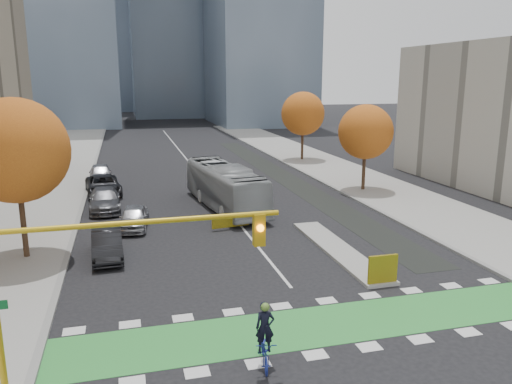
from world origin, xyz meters
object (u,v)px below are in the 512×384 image
parked_car_c (105,200)px  parked_car_a (134,217)px  parked_car_b (107,245)px  tree_east_far (303,114)px  traffic_signal_west (90,262)px  hazard_board (383,269)px  bus (225,186)px  tree_east_near (366,132)px  parked_car_d (103,185)px  tree_west (16,151)px  parked_car_e (101,173)px  cyclist (265,344)px

parked_car_c → parked_car_a: bearing=-71.6°
parked_car_a → parked_car_b: size_ratio=0.96×
tree_east_far → traffic_signal_west: bearing=-117.9°
tree_east_far → parked_car_a: 29.37m
hazard_board → bus: size_ratio=0.12×
tree_east_near → traffic_signal_west: size_ratio=0.83×
traffic_signal_west → parked_car_a: (1.43, 16.58, -3.33)m
tree_east_near → bus: tree_east_near is taller
hazard_board → parked_car_d: bearing=120.0°
hazard_board → tree_east_near: (8.00, 17.80, 4.06)m
tree_west → tree_east_far: tree_west is taller
tree_east_near → tree_east_far: 16.01m
tree_west → traffic_signal_west: bearing=-72.0°
parked_car_b → parked_car_c: size_ratio=0.83×
parked_car_d → parked_car_e: size_ratio=1.14×
parked_car_c → cyclist: bearing=-77.6°
bus → cyclist: bearing=-105.6°
parked_car_c → parked_car_d: bearing=90.8°
bus → parked_car_b: bus is taller
hazard_board → bus: bearing=104.7°
tree_east_far → bus: bearing=-124.4°
tree_east_far → parked_car_c: tree_east_far is taller
parked_car_e → parked_car_c: bearing=-89.6°
hazard_board → parked_car_a: bearing=131.5°
cyclist → bus: (2.75, 20.17, 0.84)m
bus → parked_car_e: size_ratio=2.32×
parked_car_a → parked_car_e: bearing=106.7°
tree_west → cyclist: tree_west is taller
traffic_signal_west → tree_east_near: bearing=48.5°
tree_west → parked_car_d: size_ratio=1.50×
tree_east_near → parked_car_e: size_ratio=1.47×
tree_west → parked_car_a: 8.42m
bus → parked_car_e: (-8.95, 11.40, -0.74)m
hazard_board → cyclist: 8.26m
hazard_board → parked_car_c: (-12.37, 16.87, -0.05)m
parked_car_e → parked_car_d: bearing=-88.9°
traffic_signal_west → bus: (7.88, 20.18, -2.47)m
parked_car_d → parked_car_b: bearing=-94.2°
traffic_signal_west → parked_car_e: bearing=91.9°
traffic_signal_west → parked_car_a: 16.97m
tree_east_far → traffic_signal_west: 43.61m
tree_east_near → parked_car_b: size_ratio=1.65×
parked_car_c → parked_car_d: (-0.25, 5.00, 0.01)m
traffic_signal_west → hazard_board: bearing=21.5°
traffic_signal_west → parked_car_b: size_ratio=1.99×
cyclist → parked_car_c: bearing=115.0°
parked_car_b → parked_car_d: bearing=89.7°
hazard_board → parked_car_d: parked_car_d is taller
hazard_board → parked_car_a: (-10.50, 11.87, -0.10)m
parked_car_b → parked_car_e: size_ratio=0.89×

